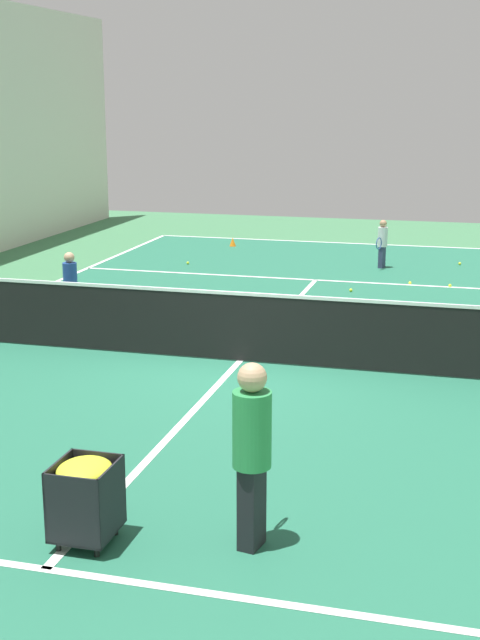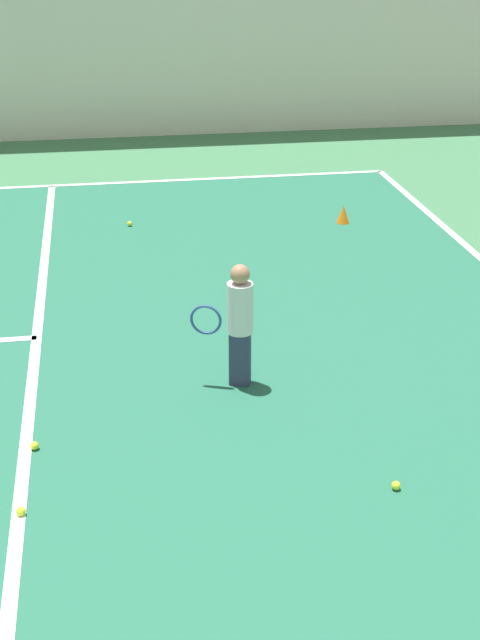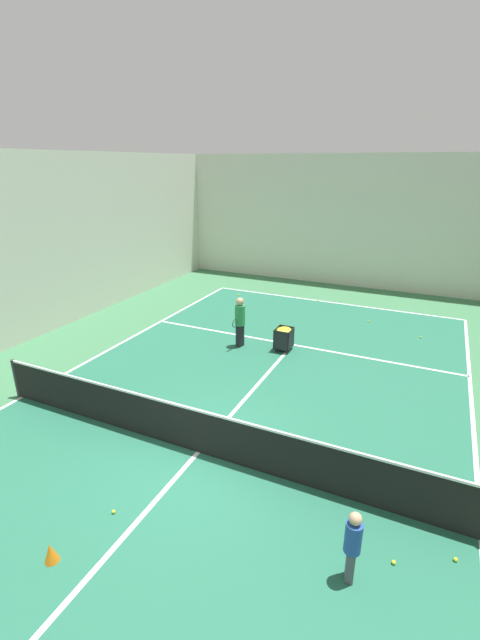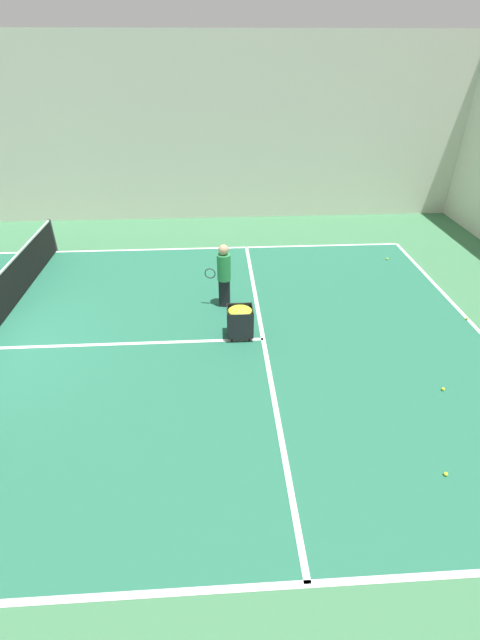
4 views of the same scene
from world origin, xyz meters
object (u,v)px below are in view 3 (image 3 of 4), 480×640
Objects in this scene: coach_at_net at (240,319)px; training_cone_1 at (51,553)px; ball_cart at (284,335)px; child_midcourt at (353,542)px; tennis_net at (197,430)px.

training_cone_1 is at bearing 16.43° from coach_at_net.
coach_at_net reaches higher than ball_cart.
training_cone_1 is at bearing -93.61° from ball_cart.
child_midcourt is at bearing 46.58° from coach_at_net.
coach_at_net is (-1.62, 5.60, 0.43)m from tennis_net.
child_midcourt is 8.45m from ball_cart.
ball_cart is 2.39× the size of training_cone_1.
tennis_net is 33.86× the size of training_cone_1.
training_cone_1 is (-0.58, -9.26, -0.39)m from ball_cart.
child_midcourt is 1.59× the size of ball_cart.
coach_at_net is at bearing 95.66° from training_cone_1.
coach_at_net is 1.57m from ball_cart.
training_cone_1 is (0.88, -8.93, -0.83)m from coach_at_net.
training_cone_1 is (-4.34, -1.69, -0.56)m from child_midcourt.
training_cone_1 is at bearing 99.76° from child_midcourt.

